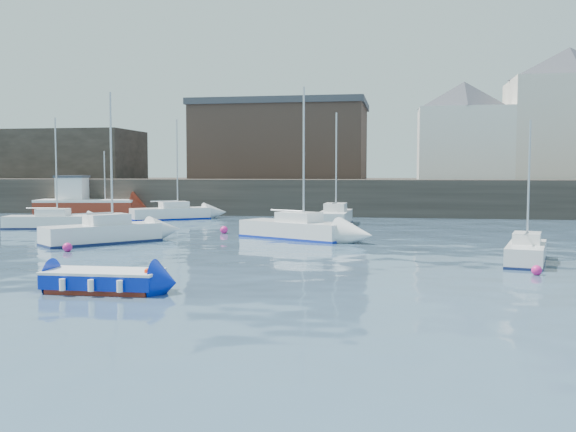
% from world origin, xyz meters
% --- Properties ---
extents(water, '(220.00, 220.00, 0.00)m').
position_xyz_m(water, '(0.00, 0.00, 0.00)').
color(water, '#2D4760').
rests_on(water, ground).
extents(quay_wall, '(90.00, 5.00, 3.00)m').
position_xyz_m(quay_wall, '(0.00, 35.00, 1.50)').
color(quay_wall, '#28231E').
rests_on(quay_wall, ground).
extents(land_strip, '(90.00, 32.00, 2.80)m').
position_xyz_m(land_strip, '(0.00, 53.00, 1.40)').
color(land_strip, '#28231E').
rests_on(land_strip, ground).
extents(bldg_east_a, '(13.36, 13.36, 11.80)m').
position_xyz_m(bldg_east_a, '(20.00, 42.00, 8.81)').
color(bldg_east_a, beige).
rests_on(bldg_east_a, land_strip).
extents(bldg_east_d, '(11.14, 11.14, 8.95)m').
position_xyz_m(bldg_east_d, '(11.00, 41.50, 7.36)').
color(bldg_east_d, white).
rests_on(bldg_east_d, land_strip).
extents(warehouse, '(16.40, 10.40, 7.60)m').
position_xyz_m(warehouse, '(-6.00, 43.00, 6.62)').
color(warehouse, '#3D2D26').
rests_on(warehouse, land_strip).
extents(bldg_west, '(14.00, 8.00, 5.00)m').
position_xyz_m(bldg_west, '(-28.00, 42.00, 5.30)').
color(bldg_west, '#353028').
rests_on(bldg_west, land_strip).
extents(blue_dinghy, '(3.56, 1.90, 0.67)m').
position_xyz_m(blue_dinghy, '(-3.53, -0.61, 0.37)').
color(blue_dinghy, maroon).
rests_on(blue_dinghy, ground).
extents(fishing_boat, '(8.52, 4.44, 5.37)m').
position_xyz_m(fishing_boat, '(-20.83, 31.45, 1.04)').
color(fishing_boat, maroon).
rests_on(fishing_boat, ground).
extents(sailboat_a, '(5.29, 5.73, 7.70)m').
position_xyz_m(sailboat_a, '(-9.59, 11.79, 0.54)').
color(sailboat_a, white).
rests_on(sailboat_a, ground).
extents(sailboat_b, '(6.56, 4.77, 8.17)m').
position_xyz_m(sailboat_b, '(-0.26, 15.70, 0.53)').
color(sailboat_b, white).
rests_on(sailboat_b, ground).
extents(sailboat_c, '(2.38, 4.57, 5.75)m').
position_xyz_m(sailboat_c, '(10.39, 8.09, 0.44)').
color(sailboat_c, white).
rests_on(sailboat_c, ground).
extents(sailboat_e, '(5.76, 2.84, 7.10)m').
position_xyz_m(sailboat_e, '(-16.87, 19.23, 0.46)').
color(sailboat_e, white).
rests_on(sailboat_e, ground).
extents(sailboat_f, '(2.00, 5.96, 7.71)m').
position_xyz_m(sailboat_f, '(1.02, 24.99, 0.54)').
color(sailboat_f, white).
rests_on(sailboat_f, ground).
extents(sailboat_h, '(5.91, 5.03, 7.63)m').
position_xyz_m(sailboat_h, '(-11.91, 28.04, 0.50)').
color(sailboat_h, white).
rests_on(sailboat_h, ground).
extents(buoy_near, '(0.43, 0.43, 0.43)m').
position_xyz_m(buoy_near, '(-9.65, 8.38, 0.00)').
color(buoy_near, '#DD1D7C').
rests_on(buoy_near, ground).
extents(buoy_mid, '(0.37, 0.37, 0.37)m').
position_xyz_m(buoy_mid, '(10.17, 5.02, 0.00)').
color(buoy_mid, '#DD1D7C').
rests_on(buoy_mid, ground).
extents(buoy_far, '(0.45, 0.45, 0.45)m').
position_xyz_m(buoy_far, '(-4.91, 18.01, 0.00)').
color(buoy_far, '#DD1D7C').
rests_on(buoy_far, ground).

